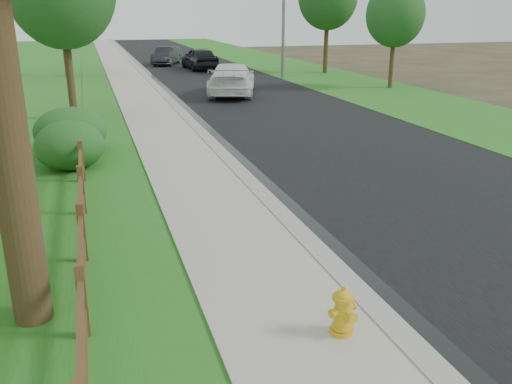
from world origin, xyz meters
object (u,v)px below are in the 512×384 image
object	(u,v)px
fire_hydrant	(343,312)
dark_car_mid	(200,58)
ranch_fence	(82,207)
white_suv	(232,79)

from	to	relation	value
fire_hydrant	dark_car_mid	distance (m)	34.78
ranch_fence	fire_hydrant	xyz separation A→B (m)	(3.25, -4.61, -0.20)
white_suv	dark_car_mid	xyz separation A→B (m)	(0.93, 12.84, -0.01)
ranch_fence	fire_hydrant	bearing A→B (deg)	-54.77
dark_car_mid	ranch_fence	bearing A→B (deg)	70.29
ranch_fence	white_suv	size ratio (longest dim) A/B	3.06
fire_hydrant	ranch_fence	bearing A→B (deg)	125.23
fire_hydrant	dark_car_mid	world-z (taller)	dark_car_mid
fire_hydrant	white_suv	bearing A→B (deg)	79.13
white_suv	dark_car_mid	bearing A→B (deg)	-76.37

